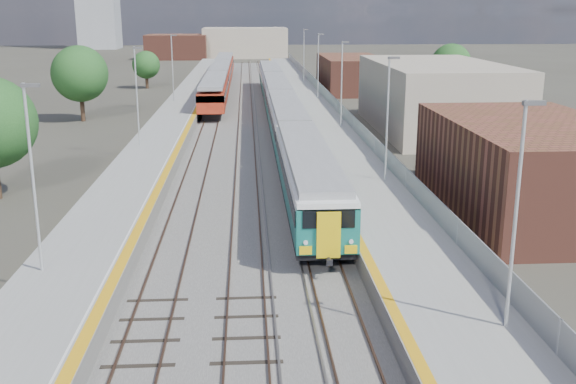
{
  "coord_description": "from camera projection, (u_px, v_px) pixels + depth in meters",
  "views": [
    {
      "loc": [
        -1.86,
        -17.9,
        11.15
      ],
      "look_at": [
        0.17,
        15.06,
        2.2
      ],
      "focal_mm": 42.0,
      "sensor_mm": 36.0,
      "label": 1
    }
  ],
  "objects": [
    {
      "name": "platform_right",
      "position": [
        315.0,
        114.0,
        71.01
      ],
      "size": [
        4.7,
        155.0,
        8.52
      ],
      "color": "slate",
      "rests_on": "ground"
    },
    {
      "name": "tracks",
      "position": [
        249.0,
        116.0,
        72.34
      ],
      "size": [
        8.96,
        160.0,
        0.17
      ],
      "color": "#4C3323",
      "rests_on": "ground"
    },
    {
      "name": "ballast_bed",
      "position": [
        243.0,
        119.0,
        70.71
      ],
      "size": [
        10.5,
        155.0,
        0.06
      ],
      "primitive_type": "cube",
      "color": "#565451",
      "rests_on": "ground"
    },
    {
      "name": "red_train",
      "position": [
        221.0,
        76.0,
        94.97
      ],
      "size": [
        2.85,
        57.9,
        3.6
      ],
      "color": "black",
      "rests_on": "ground"
    },
    {
      "name": "tree_d",
      "position": [
        451.0,
        64.0,
        87.1
      ],
      "size": [
        5.17,
        5.17,
        7.0
      ],
      "color": "#382619",
      "rests_on": "ground"
    },
    {
      "name": "tree_c",
      "position": [
        146.0,
        65.0,
        98.01
      ],
      "size": [
        4.01,
        4.01,
        5.44
      ],
      "color": "#382619",
      "rests_on": "ground"
    },
    {
      "name": "buildings",
      "position": [
        172.0,
        12.0,
        149.93
      ],
      "size": [
        72.0,
        185.5,
        40.0
      ],
      "color": "brown",
      "rests_on": "ground"
    },
    {
      "name": "platform_left",
      "position": [
        178.0,
        115.0,
        70.17
      ],
      "size": [
        4.3,
        155.0,
        8.52
      ],
      "color": "slate",
      "rests_on": "ground"
    },
    {
      "name": "tree_b",
      "position": [
        80.0,
        74.0,
        68.47
      ],
      "size": [
        5.7,
        5.7,
        7.73
      ],
      "color": "#382619",
      "rests_on": "ground"
    },
    {
      "name": "green_train",
      "position": [
        281.0,
        105.0,
        65.76
      ],
      "size": [
        2.79,
        77.66,
        3.07
      ],
      "color": "black",
      "rests_on": "ground"
    },
    {
      "name": "ground",
      "position": [
        265.0,
        123.0,
        68.44
      ],
      "size": [
        320.0,
        320.0,
        0.0
      ],
      "primitive_type": "plane",
      "color": "#47443A",
      "rests_on": "ground"
    }
  ]
}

